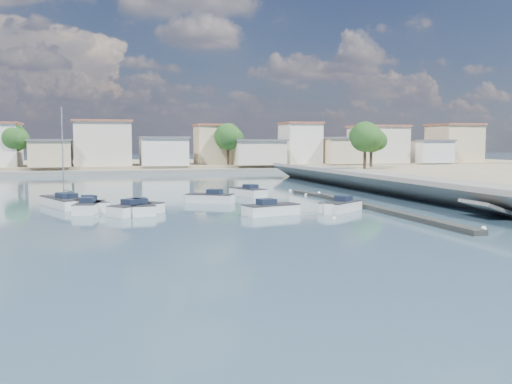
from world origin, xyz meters
TOP-DOWN VIEW (x-y plane):
  - ground at (0.00, 40.00)m, footprint 400.00×400.00m
  - seawall_walkway at (18.50, 13.00)m, footprint 5.00×90.00m
  - breakwater at (6.90, 12.69)m, footprint 2.00×31.02m
  - far_shore_land at (0.00, 92.00)m, footprint 160.00×40.00m
  - far_shore_quay at (0.00, 71.00)m, footprint 160.00×2.50m
  - far_town at (10.71, 76.92)m, footprint 113.01×12.80m
  - shore_trees at (8.34, 68.11)m, footprint 74.56×38.32m
  - motorboat_a at (-12.50, 14.02)m, footprint 2.46×5.27m
  - motorboat_b at (-12.47, 13.30)m, footprint 4.69×4.38m
  - motorboat_c at (-5.59, 20.55)m, footprint 4.70×3.77m
  - motorboat_d at (3.57, 10.60)m, footprint 4.48×4.08m
  - motorboat_e at (-16.26, 15.70)m, footprint 2.60×4.80m
  - motorboat_f at (-0.39, 26.12)m, footprint 3.41×5.12m
  - motorboat_g at (-16.06, 16.36)m, footprint 3.01×4.18m
  - motorboat_h at (-2.19, 10.22)m, footprint 5.05×2.94m
  - sailboat at (-18.66, 20.64)m, footprint 4.66×7.23m
  - mooring_buoys at (4.57, 17.07)m, footprint 11.81×31.64m

SIDE VIEW (x-z plane):
  - ground at x=0.00m, z-range 0.00..0.00m
  - mooring_buoys at x=4.57m, z-range -0.13..0.23m
  - breakwater at x=6.90m, z-range 0.00..0.35m
  - motorboat_d at x=3.57m, z-range -0.36..1.12m
  - motorboat_b at x=-12.47m, z-range -0.36..1.12m
  - motorboat_f at x=-0.39m, z-range -0.36..1.12m
  - motorboat_e at x=-16.26m, z-range -0.36..1.12m
  - motorboat_h at x=-2.19m, z-range -0.36..1.12m
  - motorboat_a at x=-12.50m, z-range -0.36..1.12m
  - motorboat_c at x=-5.59m, z-range -0.36..1.12m
  - motorboat_g at x=-16.06m, z-range -0.36..1.12m
  - far_shore_quay at x=0.00m, z-range 0.00..0.80m
  - sailboat at x=-18.66m, z-range -4.09..4.91m
  - far_shore_land at x=0.00m, z-range 0.00..1.40m
  - seawall_walkway at x=18.50m, z-range 0.00..1.80m
  - far_town at x=10.71m, z-range 0.76..9.11m
  - shore_trees at x=8.34m, z-range 2.26..10.18m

